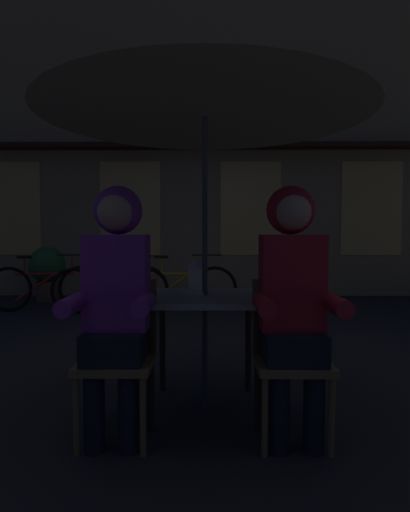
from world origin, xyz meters
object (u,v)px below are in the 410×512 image
bicycle_second (110,289)px  chair_left (119,349)px  person_right_hooded (293,287)px  cafe_table (205,311)px  lantern (195,276)px  chair_right (290,349)px  bicycle_nearest (45,287)px  potted_plant (47,269)px  patio_umbrella (205,87)px  bicycle_third (180,287)px  person_left_hooded (116,287)px

bicycle_second → chair_left: bearing=-76.1°
person_right_hooded → bicycle_second: (-1.87, 3.73, -0.50)m
cafe_table → lantern: size_ratio=3.20×
chair_left → chair_right: 0.96m
bicycle_nearest → potted_plant: (-0.30, 0.87, 0.20)m
person_right_hooded → bicycle_second: 4.20m
chair_right → bicycle_second: 4.12m
chair_right → bicycle_nearest: size_ratio=0.52×
person_right_hooded → bicycle_nearest: person_right_hooded is taller
chair_left → chair_right: same height
patio_umbrella → potted_plant: size_ratio=2.51×
bicycle_nearest → bicycle_third: same height
chair_left → bicycle_nearest: 4.35m
cafe_table → lantern: 0.23m
cafe_table → patio_umbrella: bearing=0.0°
lantern → chair_left: bearing=-137.8°
lantern → person_left_hooded: size_ratio=0.17×
lantern → chair_left: lantern is taller
patio_umbrella → person_left_hooded: size_ratio=1.65×
bicycle_second → cafe_table: bearing=-67.2°
chair_right → bicycle_third: bearing=102.5°
person_right_hooded → bicycle_third: 4.13m
cafe_table → potted_plant: (-2.70, 4.41, -0.09)m
lantern → cafe_table: bearing=-10.4°
person_right_hooded → bicycle_nearest: (-2.88, 3.96, -0.50)m
patio_umbrella → bicycle_third: 3.98m
chair_left → potted_plant: size_ratio=0.95×
chair_left → bicycle_nearest: chair_left is taller
cafe_table → person_right_hooded: 0.67m
lantern → chair_left: (-0.42, -0.38, -0.37)m
person_left_hooded → cafe_table: bearing=41.6°
chair_left → patio_umbrella: bearing=37.5°
bicycle_second → person_left_hooded: bearing=-76.3°
cafe_table → lantern: lantern is taller
cafe_table → lantern: (-0.06, 0.01, 0.22)m
patio_umbrella → potted_plant: 5.38m
person_left_hooded → bicycle_nearest: size_ratio=0.84×
chair_left → bicycle_third: (0.08, 3.94, -0.14)m
bicycle_nearest → person_left_hooded: bearing=-64.1°
bicycle_nearest → bicycle_third: (2.00, 0.04, 0.00)m
person_left_hooded → potted_plant: person_left_hooded is taller
chair_left → bicycle_second: (-0.91, 3.68, -0.14)m
lantern → chair_right: size_ratio=0.27×
bicycle_nearest → patio_umbrella: bearing=-55.8°
patio_umbrella → chair_right: size_ratio=2.66×
chair_right → bicycle_nearest: 4.85m
cafe_table → chair_left: 0.62m
person_right_hooded → bicycle_third: size_ratio=0.83×
cafe_table → potted_plant: potted_plant is taller
bicycle_second → chair_right: bearing=-63.1°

